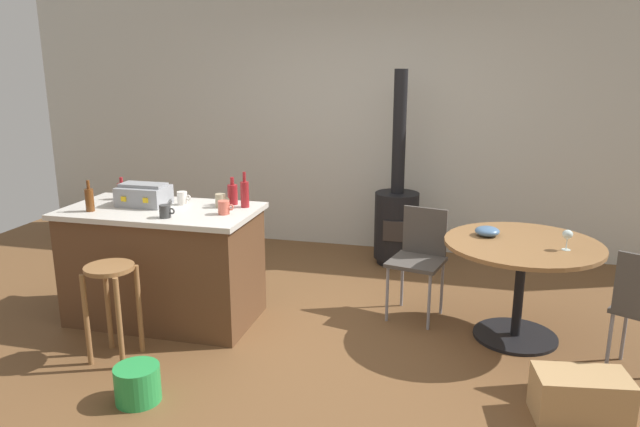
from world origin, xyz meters
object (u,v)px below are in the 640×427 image
folding_chair_near (419,254)px  cup_0 (224,207)px  bottle_0 (122,191)px  serving_bowl (487,231)px  bottle_2 (245,194)px  wood_stove (397,216)px  kitchen_island (164,264)px  cup_2 (165,211)px  bottle_3 (233,194)px  cup_1 (182,198)px  plastic_bucket (138,384)px  cup_3 (221,201)px  wine_glass (568,235)px  dining_table (521,265)px  cardboard_box (581,397)px  bottle_1 (89,199)px  toolbox (144,195)px  wooden_stool (111,292)px

folding_chair_near → cup_0: bearing=-156.5°
bottle_0 → serving_bowl: 2.91m
bottle_2 → wood_stove: bearing=58.0°
kitchen_island → cup_2: cup_2 is taller
wood_stove → bottle_3: bearing=-126.3°
cup_1 → plastic_bucket: 1.58m
cup_0 → wood_stove: bearing=59.9°
bottle_2 → plastic_bucket: bearing=-98.6°
plastic_bucket → kitchen_island: bearing=110.1°
cup_0 → cup_3: bearing=119.7°
plastic_bucket → wine_glass: bearing=27.6°
dining_table → cup_3: size_ratio=9.63×
cardboard_box → bottle_2: bearing=159.4°
cup_1 → wine_glass: 2.85m
wood_stove → cup_1: size_ratio=16.90×
cup_1 → bottle_2: bearing=4.5°
bottle_1 → toolbox: bearing=43.2°
folding_chair_near → wood_stove: wood_stove is taller
folding_chair_near → bottle_1: (-2.41, -0.77, 0.48)m
bottle_0 → bottle_3: bearing=3.1°
cup_1 → plastic_bucket: (0.31, -1.30, -0.84)m
cardboard_box → wine_glass: bearing=91.1°
wine_glass → serving_bowl: 0.57m
wooden_stool → cup_2: size_ratio=5.69×
folding_chair_near → cup_1: (-1.83, -0.40, 0.44)m
bottle_1 → plastic_bucket: size_ratio=0.87×
bottle_2 → cup_1: size_ratio=2.42×
bottle_1 → wine_glass: bottle_1 is taller
bottle_0 → wine_glass: bearing=-0.3°
cup_2 → plastic_bucket: size_ratio=0.43×
dining_table → bottle_1: size_ratio=4.68×
cardboard_box → wood_stove: bearing=119.0°
cup_0 → cup_2: bearing=-152.3°
wood_stove → cardboard_box: size_ratio=3.73×
wooden_stool → serving_bowl: serving_bowl is taller
dining_table → kitchen_island: bearing=-173.4°
wooden_stool → bottle_2: size_ratio=2.44×
plastic_bucket → wood_stove: bearing=67.8°
kitchen_island → toolbox: 0.56m
folding_chair_near → wine_glass: bearing=-19.9°
cup_3 → kitchen_island: bearing=-161.1°
wood_stove → bottle_0: 2.64m
bottle_1 → cardboard_box: 3.58m
serving_bowl → plastic_bucket: serving_bowl is taller
bottle_3 → dining_table: bearing=1.2°
cup_2 → cup_3: (0.26, 0.39, 0.01)m
wooden_stool → wood_stove: wood_stove is taller
wine_glass → dining_table: bearing=156.6°
dining_table → cup_0: (-2.14, -0.35, 0.38)m
wine_glass → cup_1: bearing=-179.3°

